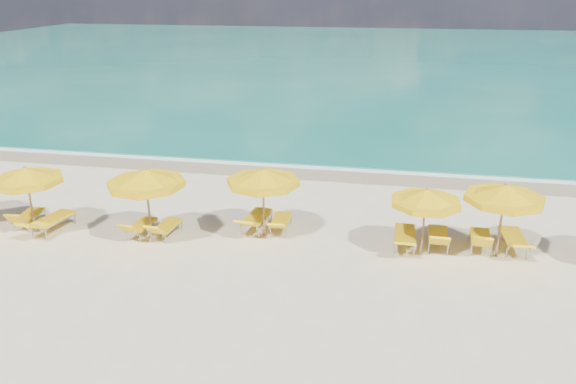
# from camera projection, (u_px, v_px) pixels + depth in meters

# --- Properties ---
(ground_plane) EXTENTS (120.00, 120.00, 0.00)m
(ground_plane) POSITION_uv_depth(u_px,v_px,m) (279.00, 245.00, 17.43)
(ground_plane) COLOR beige
(ocean) EXTENTS (120.00, 80.00, 0.30)m
(ocean) POSITION_uv_depth(u_px,v_px,m) (368.00, 56.00, 61.57)
(ocean) COLOR #126A58
(ocean) RESTS_ON ground
(wet_sand_band) EXTENTS (120.00, 2.60, 0.01)m
(wet_sand_band) POSITION_uv_depth(u_px,v_px,m) (314.00, 171.00, 24.24)
(wet_sand_band) COLOR tan
(wet_sand_band) RESTS_ON ground
(foam_line) EXTENTS (120.00, 1.20, 0.03)m
(foam_line) POSITION_uv_depth(u_px,v_px,m) (316.00, 165.00, 24.97)
(foam_line) COLOR white
(foam_line) RESTS_ON ground
(whitecap_near) EXTENTS (14.00, 0.36, 0.05)m
(whitecap_near) POSITION_uv_depth(u_px,v_px,m) (239.00, 116.00, 34.13)
(whitecap_near) COLOR white
(whitecap_near) RESTS_ON ground
(whitecap_far) EXTENTS (18.00, 0.30, 0.05)m
(whitecap_far) POSITION_uv_depth(u_px,v_px,m) (466.00, 102.00, 38.08)
(whitecap_far) COLOR white
(whitecap_far) RESTS_ON ground
(umbrella_2) EXTENTS (2.73, 2.73, 2.27)m
(umbrella_2) POSITION_uv_depth(u_px,v_px,m) (26.00, 176.00, 17.64)
(umbrella_2) COLOR #9C734E
(umbrella_2) RESTS_ON ground
(umbrella_3) EXTENTS (2.89, 2.89, 2.43)m
(umbrella_3) POSITION_uv_depth(u_px,v_px,m) (146.00, 179.00, 16.99)
(umbrella_3) COLOR #9C734E
(umbrella_3) RESTS_ON ground
(umbrella_4) EXTENTS (2.46, 2.46, 2.33)m
(umbrella_4) POSITION_uv_depth(u_px,v_px,m) (263.00, 177.00, 17.35)
(umbrella_4) COLOR #9C734E
(umbrella_4) RESTS_ON ground
(umbrella_5) EXTENTS (2.74, 2.74, 2.11)m
(umbrella_5) POSITION_uv_depth(u_px,v_px,m) (426.00, 198.00, 16.24)
(umbrella_5) COLOR #9C734E
(umbrella_5) RESTS_ON ground
(umbrella_6) EXTENTS (2.46, 2.46, 2.32)m
(umbrella_6) POSITION_uv_depth(u_px,v_px,m) (505.00, 194.00, 16.04)
(umbrella_6) COLOR #9C734E
(umbrella_6) RESTS_ON ground
(lounger_2_left) EXTENTS (0.75, 1.68, 0.79)m
(lounger_2_left) POSITION_uv_depth(u_px,v_px,m) (29.00, 220.00, 18.75)
(lounger_2_left) COLOR #A5A8AD
(lounger_2_left) RESTS_ON ground
(lounger_2_right) EXTENTS (1.01, 2.11, 0.75)m
(lounger_2_right) POSITION_uv_depth(u_px,v_px,m) (52.00, 224.00, 18.33)
(lounger_2_right) COLOR #A5A8AD
(lounger_2_right) RESTS_ON ground
(lounger_3_left) EXTENTS (0.68, 1.64, 0.76)m
(lounger_3_left) POSITION_uv_depth(u_px,v_px,m) (141.00, 229.00, 18.03)
(lounger_3_left) COLOR #A5A8AD
(lounger_3_left) RESTS_ON ground
(lounger_3_right) EXTENTS (0.71, 1.66, 0.76)m
(lounger_3_right) POSITION_uv_depth(u_px,v_px,m) (166.00, 231.00, 17.94)
(lounger_3_right) COLOR #A5A8AD
(lounger_3_right) RESTS_ON ground
(lounger_4_left) EXTENTS (0.86, 2.07, 0.80)m
(lounger_4_left) POSITION_uv_depth(u_px,v_px,m) (256.00, 222.00, 18.46)
(lounger_4_left) COLOR #A5A8AD
(lounger_4_left) RESTS_ON ground
(lounger_4_right) EXTENTS (0.62, 1.73, 0.70)m
(lounger_4_right) POSITION_uv_depth(u_px,v_px,m) (281.00, 225.00, 18.35)
(lounger_4_right) COLOR #A5A8AD
(lounger_4_right) RESTS_ON ground
(lounger_5_left) EXTENTS (0.68, 2.01, 0.71)m
(lounger_5_left) POSITION_uv_depth(u_px,v_px,m) (404.00, 240.00, 17.23)
(lounger_5_left) COLOR #A5A8AD
(lounger_5_left) RESTS_ON ground
(lounger_5_right) EXTENTS (0.67, 1.82, 0.83)m
(lounger_5_right) POSITION_uv_depth(u_px,v_px,m) (438.00, 240.00, 17.21)
(lounger_5_right) COLOR #A5A8AD
(lounger_5_right) RESTS_ON ground
(lounger_6_left) EXTENTS (0.72, 1.76, 0.85)m
(lounger_6_left) POSITION_uv_depth(u_px,v_px,m) (480.00, 242.00, 17.09)
(lounger_6_left) COLOR #A5A8AD
(lounger_6_left) RESTS_ON ground
(lounger_6_right) EXTENTS (0.72, 2.01, 0.72)m
(lounger_6_right) POSITION_uv_depth(u_px,v_px,m) (513.00, 243.00, 17.05)
(lounger_6_right) COLOR #A5A8AD
(lounger_6_right) RESTS_ON ground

